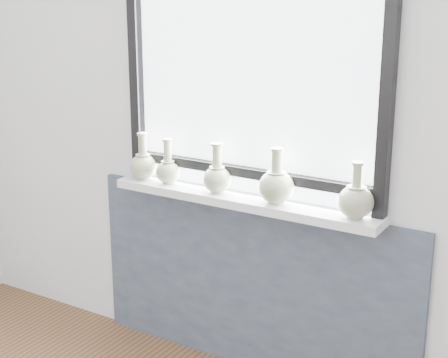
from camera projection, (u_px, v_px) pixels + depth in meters
The scene contains 9 objects.
back_wall at pixel (254, 105), 3.07m from camera, with size 3.60×0.02×2.60m, color silver.
apron_panel at pixel (249, 286), 3.29m from camera, with size 1.70×0.03×0.86m, color #465265.
windowsill at pixel (242, 200), 3.11m from camera, with size 1.32×0.18×0.04m, color silver.
window at pixel (251, 75), 3.01m from camera, with size 1.30×0.06×1.05m.
vase_a at pixel (143, 164), 3.36m from camera, with size 0.13×0.13×0.23m.
vase_b at pixel (168, 170), 3.29m from camera, with size 0.12×0.12×0.22m.
vase_c at pixel (217, 177), 3.14m from camera, with size 0.13×0.13×0.23m.
vase_d at pixel (276, 185), 2.98m from camera, with size 0.16×0.16×0.25m.
vase_e at pixel (356, 200), 2.80m from camera, with size 0.15×0.15×0.24m.
Camera 1 is at (1.48, -0.86, 1.84)m, focal length 55.00 mm.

